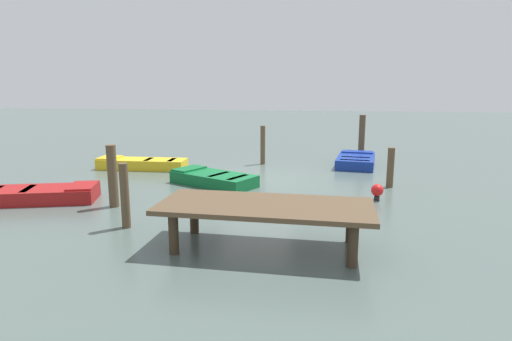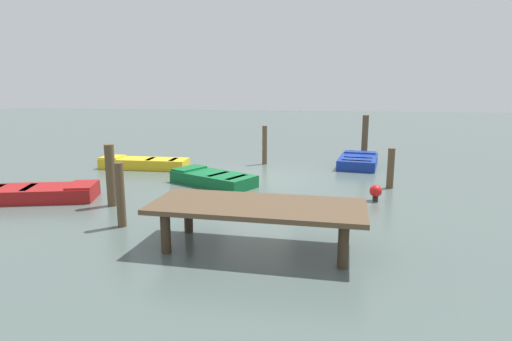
# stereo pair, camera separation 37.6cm
# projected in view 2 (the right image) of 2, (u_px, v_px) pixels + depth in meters

# --- Properties ---
(ground_plane) EXTENTS (80.00, 80.00, 0.00)m
(ground_plane) POSITION_uv_depth(u_px,v_px,m) (256.00, 180.00, 15.31)
(ground_plane) COLOR #4C5B56
(dock_segment) EXTENTS (4.46, 2.03, 0.95)m
(dock_segment) POSITION_uv_depth(u_px,v_px,m) (257.00, 210.00, 8.86)
(dock_segment) COLOR brown
(dock_segment) RESTS_ON ground_plane
(rowboat_red) EXTENTS (3.48, 2.06, 0.46)m
(rowboat_red) POSITION_uv_depth(u_px,v_px,m) (39.00, 193.00, 12.67)
(rowboat_red) COLOR maroon
(rowboat_red) RESTS_ON ground_plane
(rowboat_green) EXTENTS (3.17, 2.49, 0.46)m
(rowboat_green) POSITION_uv_depth(u_px,v_px,m) (213.00, 178.00, 14.61)
(rowboat_green) COLOR #0F602D
(rowboat_green) RESTS_ON ground_plane
(rowboat_yellow) EXTENTS (3.51, 1.07, 0.46)m
(rowboat_yellow) POSITION_uv_depth(u_px,v_px,m) (144.00, 163.00, 17.41)
(rowboat_yellow) COLOR gold
(rowboat_yellow) RESTS_ON ground_plane
(rowboat_blue) EXTENTS (1.83, 2.83, 0.46)m
(rowboat_blue) POSITION_uv_depth(u_px,v_px,m) (358.00, 161.00, 17.86)
(rowboat_blue) COLOR navy
(rowboat_blue) RESTS_ON ground_plane
(mooring_piling_near_left) EXTENTS (0.22, 0.22, 1.32)m
(mooring_piling_near_left) POSITION_uv_depth(u_px,v_px,m) (391.00, 168.00, 14.05)
(mooring_piling_near_left) COLOR brown
(mooring_piling_near_left) RESTS_ON ground_plane
(mooring_piling_far_right) EXTENTS (0.26, 0.26, 1.73)m
(mooring_piling_far_right) POSITION_uv_depth(u_px,v_px,m) (111.00, 175.00, 11.97)
(mooring_piling_far_right) COLOR brown
(mooring_piling_far_right) RESTS_ON ground_plane
(mooring_piling_mid_right) EXTENTS (0.20, 0.20, 1.63)m
(mooring_piling_mid_right) POSITION_uv_depth(u_px,v_px,m) (265.00, 145.00, 18.21)
(mooring_piling_mid_right) COLOR brown
(mooring_piling_mid_right) RESTS_ON ground_plane
(mooring_piling_near_right) EXTENTS (0.21, 0.21, 1.55)m
(mooring_piling_near_right) POSITION_uv_depth(u_px,v_px,m) (120.00, 195.00, 10.23)
(mooring_piling_near_right) COLOR brown
(mooring_piling_near_right) RESTS_ON ground_plane
(mooring_piling_mid_left) EXTENTS (0.28, 0.28, 1.97)m
(mooring_piling_mid_left) POSITION_uv_depth(u_px,v_px,m) (365.00, 137.00, 19.47)
(mooring_piling_mid_left) COLOR brown
(mooring_piling_mid_left) RESTS_ON ground_plane
(marker_buoy) EXTENTS (0.36, 0.36, 0.48)m
(marker_buoy) POSITION_uv_depth(u_px,v_px,m) (376.00, 191.00, 12.57)
(marker_buoy) COLOR #262626
(marker_buoy) RESTS_ON ground_plane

